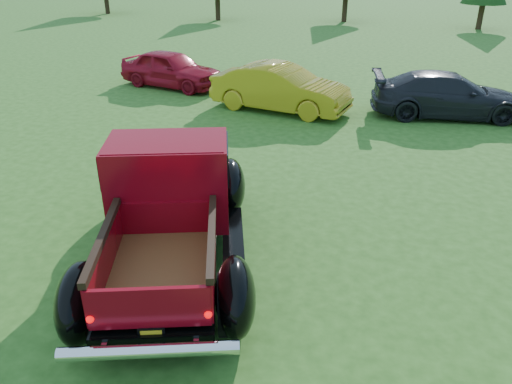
{
  "coord_description": "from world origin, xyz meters",
  "views": [
    {
      "loc": [
        2.41,
        -7.05,
        4.88
      ],
      "look_at": [
        0.11,
        0.2,
        1.13
      ],
      "focal_mm": 35.0,
      "sensor_mm": 36.0,
      "label": 1
    }
  ],
  "objects_px": {
    "show_car_red": "(171,69)",
    "show_car_yellow": "(280,88)",
    "pickup_truck": "(171,199)",
    "show_car_grey": "(448,95)"
  },
  "relations": [
    {
      "from": "pickup_truck",
      "to": "show_car_yellow",
      "type": "distance_m",
      "value": 8.72
    },
    {
      "from": "show_car_red",
      "to": "pickup_truck",
      "type": "bearing_deg",
      "value": -142.04
    },
    {
      "from": "pickup_truck",
      "to": "show_car_grey",
      "type": "xyz_separation_m",
      "value": [
        4.8,
        9.73,
        -0.29
      ]
    },
    {
      "from": "pickup_truck",
      "to": "show_car_red",
      "type": "relative_size",
      "value": 1.46
    },
    {
      "from": "show_car_yellow",
      "to": "pickup_truck",
      "type": "bearing_deg",
      "value": -168.11
    },
    {
      "from": "show_car_red",
      "to": "show_car_yellow",
      "type": "bearing_deg",
      "value": -98.44
    },
    {
      "from": "show_car_red",
      "to": "show_car_grey",
      "type": "relative_size",
      "value": 0.86
    },
    {
      "from": "pickup_truck",
      "to": "show_car_red",
      "type": "xyz_separation_m",
      "value": [
        -5.2,
        10.46,
        -0.29
      ]
    },
    {
      "from": "show_car_yellow",
      "to": "show_car_grey",
      "type": "bearing_deg",
      "value": -69.7
    },
    {
      "from": "show_car_red",
      "to": "show_car_grey",
      "type": "xyz_separation_m",
      "value": [
        10.0,
        -0.73,
        -0.0
      ]
    }
  ]
}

